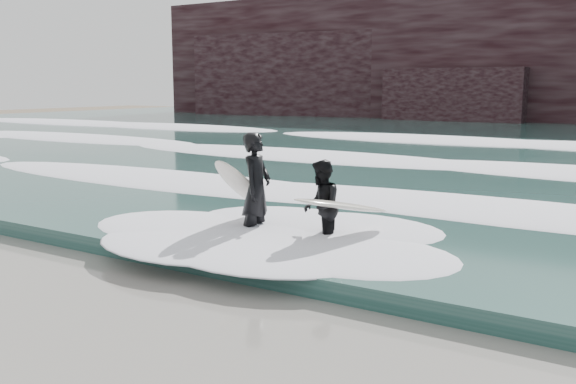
% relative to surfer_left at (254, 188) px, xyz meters
% --- Properties ---
extents(sea, '(90.00, 52.00, 0.30)m').
position_rel_surfer_left_xyz_m(sea, '(-0.25, 23.90, -0.86)').
color(sea, '#234943').
rests_on(sea, ground).
extents(foam_near, '(60.00, 3.20, 0.20)m').
position_rel_surfer_left_xyz_m(foam_near, '(-0.25, 3.90, -0.61)').
color(foam_near, white).
rests_on(foam_near, sea).
extents(foam_mid, '(60.00, 4.00, 0.24)m').
position_rel_surfer_left_xyz_m(foam_mid, '(-0.25, 10.90, -0.59)').
color(foam_mid, white).
rests_on(foam_mid, sea).
extents(foam_far, '(60.00, 4.80, 0.30)m').
position_rel_surfer_left_xyz_m(foam_far, '(-0.25, 19.90, -0.56)').
color(foam_far, white).
rests_on(foam_far, sea).
extents(surfer_left, '(1.12, 1.78, 2.01)m').
position_rel_surfer_left_xyz_m(surfer_left, '(0.00, 0.00, 0.00)').
color(surfer_left, black).
rests_on(surfer_left, ground).
extents(surfer_right, '(1.45, 2.22, 1.60)m').
position_rel_surfer_left_xyz_m(surfer_right, '(1.38, 0.10, -0.20)').
color(surfer_right, black).
rests_on(surfer_right, ground).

